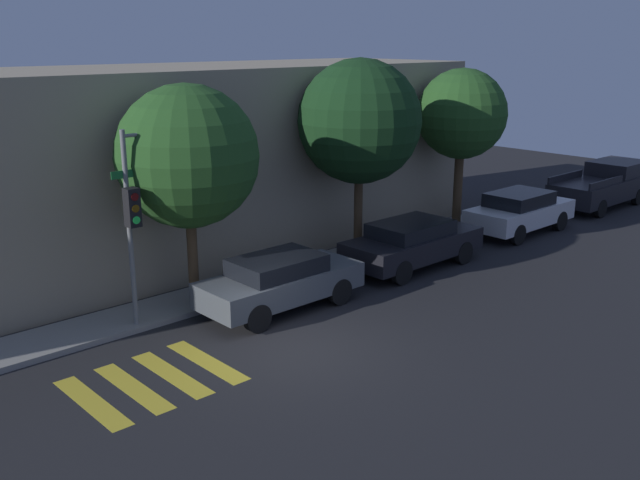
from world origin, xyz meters
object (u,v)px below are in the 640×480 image
(tree_far_end, at_px, (462,115))
(tree_midblock, at_px, (360,122))
(sedan_far_end, at_px, (520,211))
(sedan_near_corner, at_px, (280,281))
(traffic_light_pole, at_px, (143,195))
(pickup_truck, at_px, (603,185))
(sedan_middle, at_px, (412,242))
(tree_near_corner, at_px, (188,157))

(tree_far_end, bearing_deg, tree_midblock, -180.00)
(sedan_far_end, bearing_deg, sedan_near_corner, -180.00)
(traffic_light_pole, bearing_deg, pickup_truck, -3.56)
(traffic_light_pole, xyz_separation_m, tree_far_end, (12.72, 0.48, 0.92))
(sedan_far_end, relative_size, tree_far_end, 0.77)
(traffic_light_pole, bearing_deg, sedan_middle, -8.79)
(tree_midblock, bearing_deg, tree_far_end, 0.00)
(sedan_near_corner, bearing_deg, tree_midblock, 20.73)
(tree_midblock, bearing_deg, traffic_light_pole, -176.39)
(tree_near_corner, relative_size, tree_far_end, 0.99)
(tree_near_corner, distance_m, tree_midblock, 6.09)
(traffic_light_pole, relative_size, tree_near_corner, 0.84)
(tree_near_corner, xyz_separation_m, tree_far_end, (11.18, 0.00, 0.25))
(traffic_light_pole, height_order, sedan_middle, traffic_light_pole)
(sedan_middle, distance_m, tree_near_corner, 7.56)
(sedan_near_corner, xyz_separation_m, tree_midblock, (4.62, 1.75, 3.54))
(traffic_light_pole, bearing_deg, tree_near_corner, 17.35)
(sedan_near_corner, height_order, tree_far_end, tree_far_end)
(sedan_near_corner, distance_m, tree_far_end, 10.44)
(sedan_middle, xyz_separation_m, tree_far_end, (4.53, 1.75, 3.39))
(tree_midblock, distance_m, tree_far_end, 5.10)
(pickup_truck, distance_m, tree_far_end, 8.46)
(pickup_truck, bearing_deg, tree_near_corner, 174.69)
(tree_near_corner, bearing_deg, tree_midblock, -0.00)
(sedan_near_corner, bearing_deg, traffic_light_pole, 157.12)
(traffic_light_pole, bearing_deg, sedan_near_corner, -22.88)
(sedan_middle, height_order, tree_far_end, tree_far_end)
(sedan_far_end, relative_size, tree_near_corner, 0.78)
(sedan_middle, relative_size, tree_midblock, 0.75)
(pickup_truck, bearing_deg, tree_far_end, 167.07)
(sedan_middle, relative_size, sedan_far_end, 1.04)
(sedan_middle, xyz_separation_m, tree_near_corner, (-6.65, 1.75, 3.14))
(traffic_light_pole, relative_size, pickup_truck, 0.91)
(tree_near_corner, bearing_deg, traffic_light_pole, -162.65)
(sedan_near_corner, relative_size, tree_far_end, 0.76)
(traffic_light_pole, height_order, tree_far_end, tree_far_end)
(sedan_far_end, xyz_separation_m, pickup_truck, (6.25, -0.00, 0.10))
(pickup_truck, xyz_separation_m, tree_far_end, (-7.61, 1.75, 3.27))
(traffic_light_pole, height_order, pickup_truck, traffic_light_pole)
(traffic_light_pole, height_order, sedan_far_end, traffic_light_pole)
(sedan_near_corner, distance_m, pickup_truck, 17.33)
(tree_midblock, xyz_separation_m, tree_far_end, (5.10, 0.00, -0.14))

